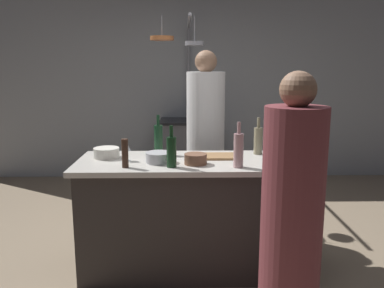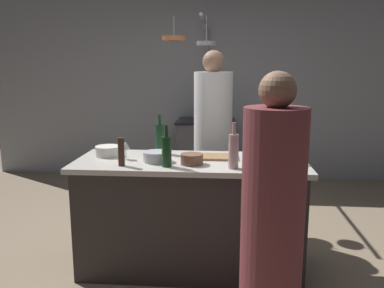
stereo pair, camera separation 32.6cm
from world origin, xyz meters
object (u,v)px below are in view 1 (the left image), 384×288
(pepper_mill, at_px, (125,153))
(mixing_bowl_ceramic, at_px, (107,153))
(chef, at_px, (205,148))
(mixing_bowl_steel, at_px, (159,157))
(bar_stool_right, at_px, (284,259))
(wine_glass_by_chef, at_px, (126,148))
(wine_glass_near_left_guest, at_px, (269,152))
(wine_bottle_dark, at_px, (282,144))
(stove_range, at_px, (189,151))
(cutting_board, at_px, (218,156))
(guest_right, at_px, (291,228))
(wine_bottle_red, at_px, (172,151))
(wine_bottle_white, at_px, (258,140))
(wine_bottle_rose, at_px, (239,150))
(wine_bottle_green, at_px, (158,139))
(mixing_bowl_wooden, at_px, (196,159))

(pepper_mill, distance_m, mixing_bowl_ceramic, 0.38)
(chef, relative_size, mixing_bowl_steel, 8.81)
(bar_stool_right, height_order, wine_glass_by_chef, wine_glass_by_chef)
(wine_glass_by_chef, distance_m, wine_glass_near_left_guest, 1.08)
(chef, distance_m, wine_bottle_dark, 1.04)
(stove_range, distance_m, wine_bottle_dark, 2.61)
(chef, bearing_deg, cutting_board, -85.22)
(bar_stool_right, xyz_separation_m, guest_right, (-0.06, -0.36, 0.37))
(wine_glass_near_left_guest, bearing_deg, wine_bottle_dark, 54.99)
(wine_glass_by_chef, height_order, mixing_bowl_ceramic, wine_glass_by_chef)
(wine_bottle_red, height_order, wine_bottle_dark, wine_bottle_dark)
(guest_right, xyz_separation_m, wine_glass_by_chef, (-1.04, 0.97, 0.26))
(chef, xyz_separation_m, wine_bottle_red, (-0.30, -1.08, 0.20))
(cutting_board, bearing_deg, chef, 94.78)
(wine_glass_by_chef, bearing_deg, wine_bottle_white, 11.90)
(wine_bottle_rose, bearing_deg, pepper_mill, 179.37)
(wine_bottle_green, relative_size, wine_bottle_white, 1.07)
(wine_bottle_green, bearing_deg, mixing_bowl_ceramic, -161.12)
(stove_range, xyz_separation_m, mixing_bowl_ceramic, (-0.69, -2.35, 0.49))
(pepper_mill, distance_m, wine_bottle_green, 0.51)
(wine_bottle_dark, xyz_separation_m, wine_glass_by_chef, (-1.21, -0.01, -0.02))
(wine_bottle_rose, xyz_separation_m, wine_bottle_dark, (0.37, 0.22, -0.01))
(wine_bottle_green, xyz_separation_m, wine_glass_by_chef, (-0.23, -0.25, -0.02))
(guest_right, xyz_separation_m, wine_bottle_dark, (0.17, 0.97, 0.28))
(guest_right, height_order, cutting_board, guest_right)
(pepper_mill, xyz_separation_m, wine_glass_by_chef, (-0.02, 0.21, 0.00))
(chef, height_order, wine_bottle_green, chef)
(chef, distance_m, cutting_board, 0.78)
(stove_range, height_order, wine_glass_by_chef, wine_glass_by_chef)
(wine_bottle_white, xyz_separation_m, mixing_bowl_wooden, (-0.53, -0.34, -0.08))
(pepper_mill, bearing_deg, stove_range, 79.58)
(chef, height_order, wine_glass_near_left_guest, chef)
(wine_bottle_green, relative_size, mixing_bowl_ceramic, 1.61)
(guest_right, height_order, wine_glass_by_chef, guest_right)
(wine_glass_by_chef, bearing_deg, mixing_bowl_wooden, -12.66)
(stove_range, xyz_separation_m, guest_right, (0.53, -3.43, 0.30))
(wine_glass_by_chef, xyz_separation_m, mixing_bowl_steel, (0.25, -0.06, -0.07))
(guest_right, height_order, mixing_bowl_steel, guest_right)
(wine_bottle_green, xyz_separation_m, wine_glass_near_left_guest, (0.83, -0.45, -0.02))
(pepper_mill, bearing_deg, wine_bottle_dark, 10.27)
(stove_range, relative_size, cutting_board, 2.78)
(wine_bottle_rose, bearing_deg, mixing_bowl_wooden, 162.33)
(pepper_mill, xyz_separation_m, wine_glass_near_left_guest, (1.04, 0.01, 0.00))
(cutting_board, distance_m, wine_glass_by_chef, 0.74)
(wine_glass_near_left_guest, distance_m, mixing_bowl_wooden, 0.54)
(pepper_mill, relative_size, mixing_bowl_wooden, 1.24)
(cutting_board, bearing_deg, wine_bottle_dark, -11.41)
(wine_glass_by_chef, bearing_deg, mixing_bowl_ceramic, 148.04)
(bar_stool_right, xyz_separation_m, wine_bottle_rose, (-0.26, 0.39, 0.65))
(cutting_board, xyz_separation_m, pepper_mill, (-0.70, -0.31, 0.10))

